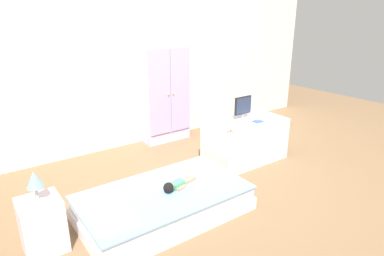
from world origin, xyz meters
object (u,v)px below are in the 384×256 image
(doll, at_px, (174,186))
(wardrobe, at_px, (165,92))
(nightstand, at_px, (42,225))
(tv_monitor, at_px, (243,106))
(book_blue, at_px, (258,121))
(table_lamp, at_px, (35,181))
(tv_stand, at_px, (245,141))
(bed, at_px, (164,203))
(rocking_horse_toy, at_px, (231,128))

(doll, relative_size, wardrobe, 0.27)
(nightstand, xyz_separation_m, wardrobe, (2.02, 1.49, 0.49))
(tv_monitor, distance_m, book_blue, 0.26)
(table_lamp, bearing_deg, doll, -8.40)
(table_lamp, bearing_deg, tv_stand, 6.94)
(tv_stand, relative_size, book_blue, 8.83)
(bed, height_order, tv_monitor, tv_monitor)
(bed, distance_m, wardrobe, 2.00)
(doll, distance_m, rocking_horse_toy, 1.00)
(rocking_horse_toy, bearing_deg, book_blue, 8.24)
(bed, height_order, tv_stand, tv_stand)
(doll, distance_m, wardrobe, 1.94)
(doll, xyz_separation_m, book_blue, (1.42, 0.34, 0.26))
(bed, xyz_separation_m, table_lamp, (-1.01, 0.14, 0.48))
(bed, bearing_deg, table_lamp, 172.32)
(tv_stand, relative_size, rocking_horse_toy, 9.82)
(nightstand, bearing_deg, book_blue, 4.10)
(tv_monitor, bearing_deg, rocking_horse_toy, -147.94)
(table_lamp, distance_m, rocking_horse_toy, 2.02)
(wardrobe, bearing_deg, doll, -119.11)
(rocking_horse_toy, bearing_deg, bed, -166.43)
(tv_monitor, bearing_deg, table_lamp, -171.09)
(nightstand, bearing_deg, rocking_horse_toy, 3.06)
(book_blue, bearing_deg, rocking_horse_toy, -171.76)
(doll, bearing_deg, tv_stand, 18.96)
(bed, distance_m, rocking_horse_toy, 1.13)
(tv_stand, bearing_deg, table_lamp, -173.06)
(doll, bearing_deg, tv_monitor, 22.01)
(bed, distance_m, book_blue, 1.60)
(bed, relative_size, wardrobe, 1.06)
(tv_stand, bearing_deg, nightstand, -173.06)
(table_lamp, xyz_separation_m, wardrobe, (2.02, 1.49, 0.11))
(book_blue, bearing_deg, wardrobe, 110.89)
(bed, bearing_deg, doll, -15.71)
(table_lamp, relative_size, tv_stand, 0.24)
(nightstand, distance_m, wardrobe, 2.56)
(doll, relative_size, book_blue, 3.41)
(tv_stand, height_order, rocking_horse_toy, rocking_horse_toy)
(tv_stand, distance_m, rocking_horse_toy, 0.56)
(wardrobe, bearing_deg, tv_monitor, -68.19)
(bed, xyz_separation_m, tv_monitor, (1.45, 0.52, 0.57))
(doll, xyz_separation_m, tv_stand, (1.34, 0.46, -0.01))
(bed, bearing_deg, tv_stand, 16.79)
(tv_stand, height_order, book_blue, book_blue)
(wardrobe, distance_m, book_blue, 1.41)
(nightstand, xyz_separation_m, book_blue, (2.52, 0.18, 0.32))
(tv_monitor, xyz_separation_m, rocking_horse_toy, (-0.44, -0.28, -0.11))
(doll, height_order, table_lamp, table_lamp)
(tv_stand, bearing_deg, rocking_horse_toy, -156.05)
(doll, xyz_separation_m, table_lamp, (-1.10, 0.16, 0.32))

